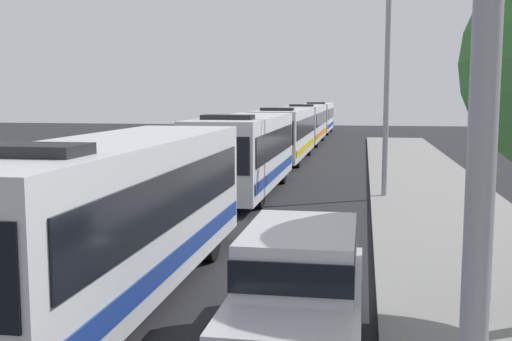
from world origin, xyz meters
TOP-DOWN VIEW (x-y plane):
  - bus_lead at (-1.30, 9.92)m, footprint 2.58×10.57m
  - bus_second_in_line at (-1.30, 22.94)m, footprint 2.58×10.55m
  - bus_middle at (-1.30, 35.63)m, footprint 2.58×11.87m
  - bus_fourth_in_line at (-1.30, 48.92)m, footprint 2.58×12.43m
  - bus_rear at (-1.30, 62.68)m, footprint 2.58×11.10m
  - white_suv at (2.40, 8.03)m, footprint 1.86×4.69m
  - streetlamp_mid at (4.10, 22.40)m, footprint 5.74×0.28m

SIDE VIEW (x-z plane):
  - white_suv at x=2.40m, z-range 0.08..1.98m
  - bus_second_in_line at x=-1.30m, z-range 0.08..3.29m
  - bus_lead at x=-1.30m, z-range 0.08..3.29m
  - bus_rear at x=-1.30m, z-range 0.09..3.30m
  - bus_middle at x=-1.30m, z-range 0.09..3.30m
  - bus_fourth_in_line at x=-1.30m, z-range 0.09..3.30m
  - streetlamp_mid at x=4.10m, z-range 1.08..9.81m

